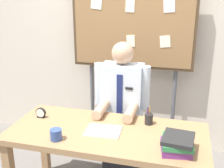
# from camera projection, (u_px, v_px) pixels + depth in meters

# --- Properties ---
(back_wall) EXTENTS (6.40, 0.08, 2.70)m
(back_wall) POSITION_uv_depth(u_px,v_px,m) (136.00, 35.00, 3.24)
(back_wall) COLOR beige
(back_wall) RESTS_ON ground_plane
(desk) EXTENTS (1.62, 0.72, 0.74)m
(desk) POSITION_uv_depth(u_px,v_px,m) (107.00, 141.00, 2.33)
(desk) COLOR #9E754C
(desk) RESTS_ON ground_plane
(person) EXTENTS (0.55, 0.56, 1.38)m
(person) POSITION_uv_depth(u_px,v_px,m) (122.00, 115.00, 2.83)
(person) COLOR #2D2D33
(person) RESTS_ON ground_plane
(bulletin_board) EXTENTS (1.35, 0.09, 2.03)m
(bulletin_board) POSITION_uv_depth(u_px,v_px,m) (133.00, 25.00, 3.01)
(bulletin_board) COLOR #4C3823
(bulletin_board) RESTS_ON ground_plane
(book_stack) EXTENTS (0.25, 0.27, 0.12)m
(book_stack) POSITION_uv_depth(u_px,v_px,m) (177.00, 143.00, 1.99)
(book_stack) COLOR #72337F
(book_stack) RESTS_ON desk
(open_notebook) EXTENTS (0.29, 0.23, 0.01)m
(open_notebook) POSITION_uv_depth(u_px,v_px,m) (103.00, 131.00, 2.28)
(open_notebook) COLOR white
(open_notebook) RESTS_ON desk
(desk_clock) EXTENTS (0.09, 0.04, 0.09)m
(desk_clock) POSITION_uv_depth(u_px,v_px,m) (41.00, 113.00, 2.53)
(desk_clock) COLOR black
(desk_clock) RESTS_ON desk
(coffee_mug) EXTENTS (0.09, 0.09, 0.09)m
(coffee_mug) POSITION_uv_depth(u_px,v_px,m) (56.00, 135.00, 2.15)
(coffee_mug) COLOR #334C8C
(coffee_mug) RESTS_ON desk
(pen_holder) EXTENTS (0.07, 0.07, 0.16)m
(pen_holder) POSITION_uv_depth(u_px,v_px,m) (149.00, 119.00, 2.40)
(pen_holder) COLOR #262626
(pen_holder) RESTS_ON desk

